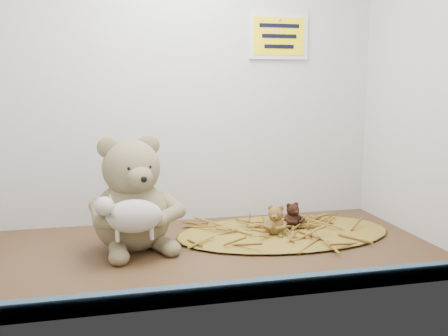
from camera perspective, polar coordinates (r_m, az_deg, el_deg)
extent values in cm
cube|color=#3C2614|center=(125.14, -2.86, -9.52)|extent=(120.00, 60.00, 0.40)
cube|color=silver|center=(147.93, -5.14, 11.12)|extent=(120.00, 0.40, 90.00)
cube|color=silver|center=(141.82, 22.01, 10.54)|extent=(0.40, 60.00, 90.00)
cube|color=#355166|center=(98.19, 0.25, -13.90)|extent=(119.28, 2.20, 3.60)
ellipsoid|color=brown|center=(139.44, 6.86, -7.31)|extent=(59.82, 34.74, 1.16)
cube|color=yellow|center=(155.07, 6.26, 14.73)|extent=(16.00, 1.20, 11.00)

